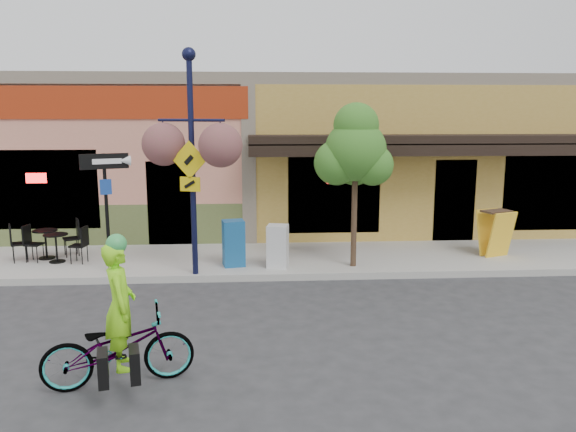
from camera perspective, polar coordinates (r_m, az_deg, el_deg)
The scene contains 14 objects.
ground at distance 11.49m, azimuth 1.06°, elevation -7.33°, with size 90.00×90.00×0.00m, color #2D2D30.
sidewalk at distance 13.38m, azimuth 0.38°, elevation -4.40°, with size 24.00×3.00×0.15m, color #9E9B93.
curb at distance 11.99m, azimuth 0.85°, elevation -6.18°, with size 24.00×0.12×0.15m, color #A8A59E.
building at distance 18.47m, azimuth -0.78°, elevation 6.58°, with size 18.20×8.20×4.50m, color tan, non-canonical shape.
bicycle at distance 7.80m, azimuth -16.85°, elevation -12.69°, with size 0.68×1.94×1.02m, color maroon.
cyclist_rider at distance 7.67m, azimuth -16.61°, elevation -10.49°, with size 0.61×0.40×1.66m, color #8EF219.
lamp_post at distance 11.67m, azimuth -9.71°, elevation 5.20°, with size 1.48×0.59×4.64m, color black, non-canonical shape.
one_way_sign at distance 12.32m, azimuth -17.91°, elevation 0.18°, with size 0.97×0.21×2.54m, color black, non-canonical shape.
cafe_set_left at distance 14.21m, azimuth -23.40°, elevation -2.25°, with size 1.48×0.74×0.89m, color black, non-canonical shape.
cafe_set_right at distance 13.78m, azimuth -22.50°, elevation -2.63°, with size 1.42×0.71×0.85m, color black, non-canonical shape.
newspaper_box_blue at distance 12.49m, azimuth -5.55°, elevation -2.76°, with size 0.46×0.41×1.02m, color #17548C, non-canonical shape.
newspaper_box_grey at distance 12.32m, azimuth -1.06°, elevation -3.09°, with size 0.44×0.40×0.95m, color silver, non-canonical shape.
street_tree at distance 12.27m, azimuth 6.81°, elevation 3.13°, with size 1.41×1.41×3.62m, color #3D7A26, non-canonical shape.
sandwich_board at distance 14.03m, azimuth 20.86°, elevation -1.77°, with size 0.66×0.49×1.10m, color yellow, non-canonical shape.
Camera 1 is at (-0.88, -10.90, 3.52)m, focal length 35.00 mm.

